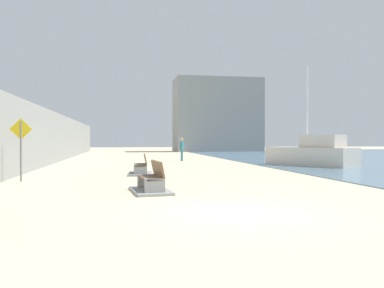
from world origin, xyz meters
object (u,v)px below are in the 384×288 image
bench_near (151,185)px  person_walking (182,147)px  bench_far (141,170)px  boat_nearest (313,154)px  pedestrian_sign (21,142)px

bench_near → person_walking: person_walking is taller
bench_far → boat_nearest: 11.57m
bench_near → bench_far: bearing=90.3°
bench_far → boat_nearest: (10.80, 4.12, 0.55)m
bench_near → boat_nearest: 15.04m
bench_near → boat_nearest: bearing=44.3°
bench_near → pedestrian_sign: bearing=140.2°
bench_near → boat_nearest: (10.77, 10.49, 0.55)m
boat_nearest → person_walking: bearing=134.8°
bench_far → person_walking: 11.93m
person_walking → pedestrian_sign: (-8.42, -13.69, 0.50)m
bench_far → pedestrian_sign: bearing=-153.8°
bench_near → pedestrian_sign: 6.40m
bench_far → pedestrian_sign: size_ratio=0.86×
person_walking → boat_nearest: size_ratio=0.29×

